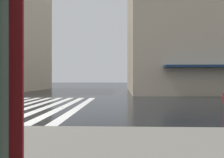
# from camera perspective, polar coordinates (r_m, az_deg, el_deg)

# --- Properties ---
(ground_plane) EXTENTS (220.00, 220.00, 0.00)m
(ground_plane) POSITION_cam_1_polar(r_m,az_deg,el_deg) (11.63, -19.21, -8.63)
(ground_plane) COLOR black
(zebra_crossing) EXTENTS (13.00, 7.50, 0.01)m
(zebra_crossing) POSITION_cam_1_polar(r_m,az_deg,el_deg) (16.01, -20.32, -6.25)
(zebra_crossing) COLOR silver
(zebra_crossing) RESTS_ON ground_plane
(haussmann_block_corner) EXTENTS (20.54, 20.25, 21.59)m
(haussmann_block_corner) POSITION_cam_1_polar(r_m,az_deg,el_deg) (35.88, 21.21, 14.21)
(haussmann_block_corner) COLOR tan
(haussmann_block_corner) RESTS_ON ground_plane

